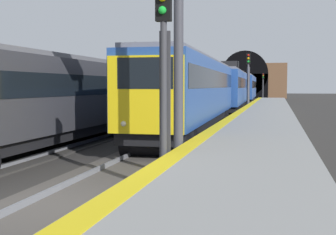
{
  "coord_description": "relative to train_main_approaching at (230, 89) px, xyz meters",
  "views": [
    {
      "loc": [
        -9.15,
        -4.62,
        2.7
      ],
      "look_at": [
        8.22,
        -0.45,
        1.45
      ],
      "focal_mm": 48.65,
      "sensor_mm": 36.0,
      "label": 1
    }
  ],
  "objects": [
    {
      "name": "ground_plane",
      "position": [
        -36.4,
        0.0,
        -2.43
      ],
      "size": [
        320.0,
        320.0,
        0.0
      ],
      "primitive_type": "plane",
      "color": "#302D2B"
    },
    {
      "name": "platform_right",
      "position": [
        -36.4,
        -3.83,
        -1.9
      ],
      "size": [
        112.0,
        3.55,
        1.06
      ],
      "primitive_type": "cube",
      "color": "gray",
      "rests_on": "ground_plane"
    },
    {
      "name": "platform_right_edge_strip",
      "position": [
        -36.4,
        -2.3,
        -1.36
      ],
      "size": [
        112.0,
        0.5,
        0.01
      ],
      "primitive_type": "cube",
      "color": "yellow",
      "rests_on": "platform_right"
    },
    {
      "name": "track_main_line",
      "position": [
        -36.4,
        0.0,
        -2.39
      ],
      "size": [
        160.0,
        3.15,
        0.21
      ],
      "color": "#4C4742",
      "rests_on": "ground_plane"
    },
    {
      "name": "train_main_approaching",
      "position": [
        0.0,
        0.0,
        0.0
      ],
      "size": [
        61.17,
        3.26,
        5.13
      ],
      "rotation": [
        0.0,
        0.0,
        3.16
      ],
      "color": "#264C99",
      "rests_on": "ground_plane"
    },
    {
      "name": "train_adjacent_platform",
      "position": [
        -8.95,
        4.65,
        -0.16
      ],
      "size": [
        55.79,
        2.95,
        4.87
      ],
      "rotation": [
        0.0,
        0.0,
        3.13
      ],
      "color": "#333338",
      "rests_on": "ground_plane"
    },
    {
      "name": "railway_signal_near",
      "position": [
        -34.65,
        -1.89,
        0.78
      ],
      "size": [
        0.39,
        0.38,
        5.32
      ],
      "rotation": [
        0.0,
        0.0,
        3.14
      ],
      "color": "#38383D",
      "rests_on": "ground_plane"
    },
    {
      "name": "railway_signal_mid",
      "position": [
        -1.36,
        -1.89,
        1.05
      ],
      "size": [
        0.39,
        0.38,
        5.81
      ],
      "rotation": [
        0.0,
        0.0,
        3.14
      ],
      "color": "#4C4C54",
      "rests_on": "ground_plane"
    },
    {
      "name": "railway_signal_far",
      "position": [
        44.44,
        -1.89,
        0.69
      ],
      "size": [
        0.39,
        0.38,
        5.15
      ],
      "rotation": [
        0.0,
        0.0,
        3.14
      ],
      "color": "#38383D",
      "rests_on": "ground_plane"
    },
    {
      "name": "tunnel_portal",
      "position": [
        55.8,
        2.32,
        1.4
      ],
      "size": [
        2.99,
        17.85,
        10.33
      ],
      "color": "brown",
      "rests_on": "ground_plane"
    },
    {
      "name": "catenary_mast_near",
      "position": [
        2.68,
        10.63,
        1.43
      ],
      "size": [
        0.22,
        1.75,
        7.55
      ],
      "color": "#595B60",
      "rests_on": "ground_plane"
    }
  ]
}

